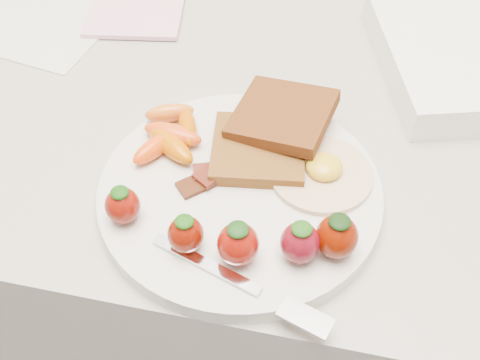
# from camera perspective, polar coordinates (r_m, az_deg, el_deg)

# --- Properties ---
(counter) EXTENTS (2.00, 0.60, 0.90)m
(counter) POSITION_cam_1_polar(r_m,az_deg,el_deg) (1.05, 0.67, -10.53)
(counter) COLOR gray
(counter) RESTS_ON ground
(plate) EXTENTS (0.27, 0.27, 0.02)m
(plate) POSITION_cam_1_polar(r_m,az_deg,el_deg) (0.58, 0.00, -1.25)
(plate) COLOR beige
(plate) RESTS_ON counter
(toast_lower) EXTENTS (0.10, 0.10, 0.01)m
(toast_lower) POSITION_cam_1_polar(r_m,az_deg,el_deg) (0.59, 1.75, 2.90)
(toast_lower) COLOR #49260D
(toast_lower) RESTS_ON plate
(toast_upper) EXTENTS (0.11, 0.11, 0.02)m
(toast_upper) POSITION_cam_1_polar(r_m,az_deg,el_deg) (0.61, 4.06, 6.16)
(toast_upper) COLOR #312008
(toast_upper) RESTS_ON toast_lower
(fried_egg) EXTENTS (0.11, 0.11, 0.02)m
(fried_egg) POSITION_cam_1_polar(r_m,az_deg,el_deg) (0.58, 7.76, 0.75)
(fried_egg) COLOR beige
(fried_egg) RESTS_ON plate
(bacon_strips) EXTENTS (0.10, 0.10, 0.01)m
(bacon_strips) POSITION_cam_1_polar(r_m,az_deg,el_deg) (0.58, -1.04, 1.16)
(bacon_strips) COLOR black
(bacon_strips) RESTS_ON plate
(baby_carrots) EXTENTS (0.07, 0.10, 0.02)m
(baby_carrots) POSITION_cam_1_polar(r_m,az_deg,el_deg) (0.61, -6.55, 4.31)
(baby_carrots) COLOR #DC4511
(baby_carrots) RESTS_ON plate
(strawberries) EXTENTS (0.22, 0.06, 0.04)m
(strawberries) POSITION_cam_1_polar(r_m,az_deg,el_deg) (0.51, 0.66, -5.09)
(strawberries) COLOR #6B0E05
(strawberries) RESTS_ON plate
(fork) EXTENTS (0.16, 0.07, 0.00)m
(fork) POSITION_cam_1_polar(r_m,az_deg,el_deg) (0.50, 0.92, -10.15)
(fork) COLOR white
(fork) RESTS_ON plate
(paper_sheet) EXTENTS (0.21, 0.25, 0.00)m
(paper_sheet) POSITION_cam_1_polar(r_m,az_deg,el_deg) (0.86, -16.95, 15.17)
(paper_sheet) COLOR beige
(paper_sheet) RESTS_ON counter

